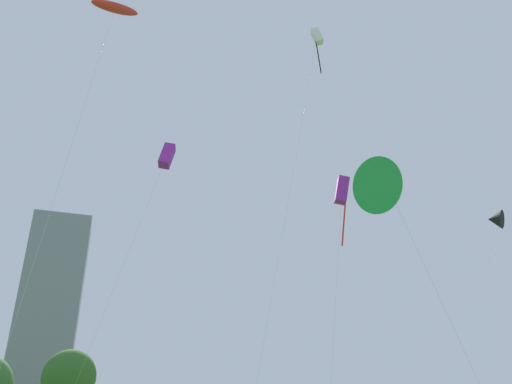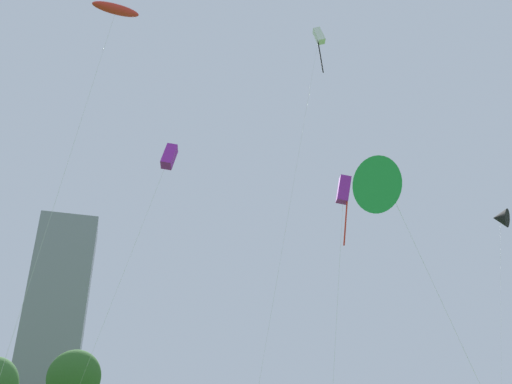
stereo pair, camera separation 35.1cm
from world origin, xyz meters
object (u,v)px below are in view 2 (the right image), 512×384
Objects in this scene: kite_flying_3 at (319,38)px; kite_flying_5 at (116,10)px; distant_highrise_0 at (55,323)px; kite_flying_1 at (169,157)px; park_tree_1 at (74,378)px; kite_flying_8 at (388,186)px; kite_flying_2 at (344,191)px; kite_flying_0 at (500,218)px.

kite_flying_5 is (-15.24, -8.99, -5.90)m from kite_flying_3.
distant_highrise_0 reaches higher than kite_flying_3.
kite_flying_1 is 2.55× the size of park_tree_1.
distant_highrise_0 is at bearing 115.72° from kite_flying_8.
kite_flying_3 is (-0.21, 4.26, 17.05)m from kite_flying_2.
kite_flying_5 is at bearing -149.47° from kite_flying_3.
kite_flying_2 reaches higher than park_tree_1.
kite_flying_0 is 35.91m from kite_flying_8.
kite_flying_5 is at bearing -74.17° from park_tree_1.
kite_flying_2 is 19.63m from kite_flying_5.
kite_flying_5 is (-15.45, -4.73, 11.15)m from kite_flying_2.
kite_flying_5 is (-2.75, -9.46, 6.05)m from kite_flying_1.
distant_highrise_0 is at bearing 118.10° from kite_flying_3.
kite_flying_3 is at bearing -144.65° from kite_flying_0.
kite_flying_3 reaches higher than park_tree_1.
kite_flying_1 is (-33.27, -14.27, -0.89)m from kite_flying_0.
kite_flying_0 is 27.78m from kite_flying_3.
kite_flying_1 reaches higher than kite_flying_8.
park_tree_1 is at bearing 139.20° from kite_flying_2.
kite_flying_0 is at bearing -0.25° from park_tree_1.
kite_flying_2 is at bearing -40.80° from park_tree_1.
kite_flying_8 is (0.27, -8.90, -3.93)m from kite_flying_2.
distant_highrise_0 is (-80.81, 97.69, 7.17)m from kite_flying_0.
kite_flying_2 reaches higher than kite_flying_8.
kite_flying_3 reaches higher than kite_flying_2.
kite_flying_8 is (0.48, -13.16, -20.98)m from kite_flying_3.
kite_flying_0 is 36.21m from kite_flying_1.
kite_flying_5 reaches higher than kite_flying_0.
kite_flying_3 reaches higher than kite_flying_8.
kite_flying_0 is at bearing 53.96° from kite_flying_8.
kite_flying_1 is 121.90m from distant_highrise_0.
kite_flying_8 is 36.53m from park_tree_1.
kite_flying_8 is at bearing -79.96° from distant_highrise_0.
distant_highrise_0 reaches higher than kite_flying_2.
kite_flying_3 is 0.58× the size of distant_highrise_0.
kite_flying_1 is at bearing -156.79° from kite_flying_0.
kite_flying_1 is 1.29× the size of kite_flying_2.
distant_highrise_0 reaches higher than kite_flying_8.
park_tree_1 is at bearing 128.69° from kite_flying_8.
park_tree_1 is at bearing -84.39° from distant_highrise_0.
kite_flying_1 reaches higher than park_tree_1.
kite_flying_1 is at bearing -82.68° from distant_highrise_0.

